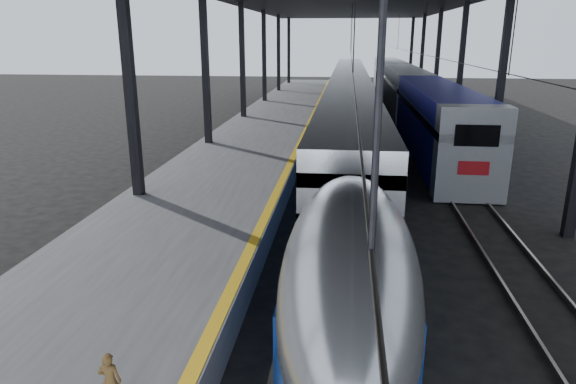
# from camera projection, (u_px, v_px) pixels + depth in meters

# --- Properties ---
(ground) EXTENTS (160.00, 160.00, 0.00)m
(ground) POSITION_uv_depth(u_px,v_px,m) (274.00, 288.00, 14.14)
(ground) COLOR black
(ground) RESTS_ON ground
(platform) EXTENTS (6.00, 80.00, 1.00)m
(platform) POSITION_uv_depth(u_px,v_px,m) (264.00, 136.00, 33.40)
(platform) COLOR #4C4C4F
(platform) RESTS_ON ground
(yellow_strip) EXTENTS (0.30, 80.00, 0.01)m
(yellow_strip) POSITION_uv_depth(u_px,v_px,m) (306.00, 129.00, 32.95)
(yellow_strip) COLOR gold
(yellow_strip) RESTS_ON platform
(rails) EXTENTS (6.52, 80.00, 0.16)m
(rails) POSITION_uv_depth(u_px,v_px,m) (388.00, 145.00, 32.65)
(rails) COLOR slate
(rails) RESTS_ON ground
(tgv_train) EXTENTS (2.79, 65.20, 4.00)m
(tgv_train) POSITION_uv_depth(u_px,v_px,m) (349.00, 108.00, 36.31)
(tgv_train) COLOR #B5B8BD
(tgv_train) RESTS_ON ground
(second_train) EXTENTS (2.91, 56.05, 4.00)m
(second_train) POSITION_uv_depth(u_px,v_px,m) (405.00, 90.00, 46.51)
(second_train) COLOR navy
(second_train) RESTS_ON ground
(child) EXTENTS (0.38, 0.27, 0.99)m
(child) POSITION_uv_depth(u_px,v_px,m) (110.00, 381.00, 7.98)
(child) COLOR #523A1B
(child) RESTS_ON platform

